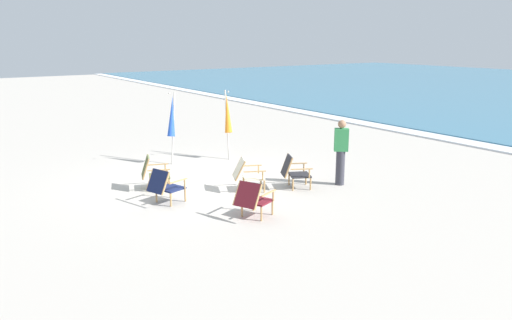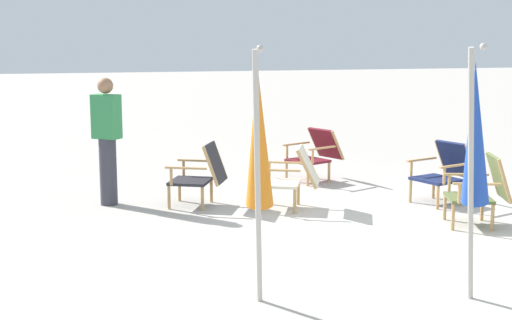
{
  "view_description": "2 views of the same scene",
  "coord_description": "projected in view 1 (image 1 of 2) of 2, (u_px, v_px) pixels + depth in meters",
  "views": [
    {
      "loc": [
        11.0,
        -5.67,
        3.57
      ],
      "look_at": [
        1.14,
        1.09,
        0.63
      ],
      "focal_mm": 35.0,
      "sensor_mm": 36.0,
      "label": 1
    },
    {
      "loc": [
        -6.84,
        3.52,
        2.1
      ],
      "look_at": [
        1.36,
        1.13,
        0.66
      ],
      "focal_mm": 50.0,
      "sensor_mm": 36.0,
      "label": 2
    }
  ],
  "objects": [
    {
      "name": "beach_chair_front_left",
      "position": [
        253.0,
        198.0,
        10.05
      ],
      "size": [
        0.82,
        0.92,
        0.78
      ],
      "color": "maroon",
      "rests_on": "ground"
    },
    {
      "name": "ground_plane",
      "position": [
        196.0,
        181.0,
        12.77
      ],
      "size": [
        80.0,
        80.0,
        0.0
      ],
      "primitive_type": "plane",
      "color": "#B2AAA0"
    },
    {
      "name": "surf_band",
      "position": [
        441.0,
        137.0,
        18.32
      ],
      "size": [
        80.0,
        1.1,
        0.06
      ],
      "primitive_type": "cube",
      "color": "white",
      "rests_on": "ground"
    },
    {
      "name": "umbrella_furled_blue",
      "position": [
        172.0,
        117.0,
        14.31
      ],
      "size": [
        0.5,
        0.49,
        2.08
      ],
      "color": "#B7B2A8",
      "rests_on": "ground"
    },
    {
      "name": "umbrella_furled_orange",
      "position": [
        227.0,
        114.0,
        14.91
      ],
      "size": [
        0.63,
        0.38,
        2.07
      ],
      "color": "#B7B2A8",
      "rests_on": "ground"
    },
    {
      "name": "beach_chair_back_left",
      "position": [
        247.0,
        173.0,
        11.89
      ],
      "size": [
        0.83,
        0.91,
        0.79
      ],
      "color": "beige",
      "rests_on": "ground"
    },
    {
      "name": "beach_chair_front_right",
      "position": [
        165.0,
        185.0,
        10.93
      ],
      "size": [
        0.77,
        0.87,
        0.79
      ],
      "color": "#19234C",
      "rests_on": "ground"
    },
    {
      "name": "beach_chair_far_center",
      "position": [
        294.0,
        171.0,
        12.1
      ],
      "size": [
        0.81,
        0.86,
        0.82
      ],
      "color": "#28282D",
      "rests_on": "ground"
    },
    {
      "name": "person_near_chairs",
      "position": [
        341.0,
        152.0,
        12.28
      ],
      "size": [
        0.37,
        0.39,
        1.63
      ],
      "color": "#383842",
      "rests_on": "ground"
    },
    {
      "name": "beach_chair_back_right",
      "position": [
        153.0,
        172.0,
        11.99
      ],
      "size": [
        0.77,
        0.82,
        0.82
      ],
      "color": "#515B33",
      "rests_on": "ground"
    }
  ]
}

